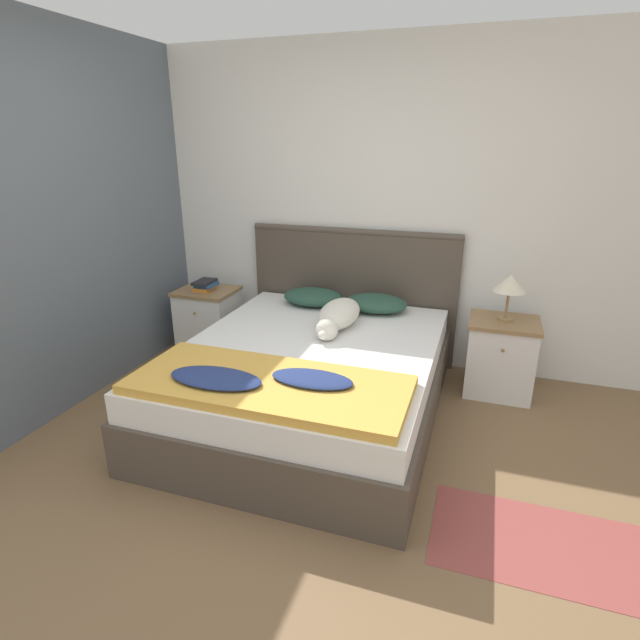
% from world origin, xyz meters
% --- Properties ---
extents(ground_plane, '(16.00, 16.00, 0.00)m').
position_xyz_m(ground_plane, '(0.00, 0.00, 0.00)').
color(ground_plane, brown).
extents(wall_back, '(9.00, 0.06, 2.55)m').
position_xyz_m(wall_back, '(0.00, 2.13, 1.27)').
color(wall_back, white).
rests_on(wall_back, ground_plane).
extents(wall_side_left, '(0.06, 3.10, 2.55)m').
position_xyz_m(wall_side_left, '(-1.74, 1.05, 1.27)').
color(wall_side_left, slate).
rests_on(wall_side_left, ground_plane).
extents(bed, '(1.68, 2.08, 0.52)m').
position_xyz_m(bed, '(-0.06, 0.99, 0.26)').
color(bed, '#4C4238').
rests_on(bed, ground_plane).
extents(headboard, '(1.76, 0.06, 1.13)m').
position_xyz_m(headboard, '(-0.06, 2.06, 0.58)').
color(headboard, '#4C4238').
rests_on(headboard, ground_plane).
extents(nightstand_left, '(0.49, 0.44, 0.57)m').
position_xyz_m(nightstand_left, '(-1.29, 1.74, 0.29)').
color(nightstand_left, white).
rests_on(nightstand_left, ground_plane).
extents(nightstand_right, '(0.49, 0.44, 0.57)m').
position_xyz_m(nightstand_right, '(1.17, 1.74, 0.29)').
color(nightstand_right, white).
rests_on(nightstand_right, ground_plane).
extents(pillow_left, '(0.50, 0.36, 0.13)m').
position_xyz_m(pillow_left, '(-0.33, 1.80, 0.59)').
color(pillow_left, '#284C3D').
rests_on(pillow_left, bed).
extents(pillow_right, '(0.50, 0.36, 0.13)m').
position_xyz_m(pillow_right, '(0.20, 1.80, 0.59)').
color(pillow_right, '#284C3D').
rests_on(pillow_right, bed).
extents(quilt, '(1.53, 0.64, 0.09)m').
position_xyz_m(quilt, '(-0.07, 0.32, 0.56)').
color(quilt, gold).
rests_on(quilt, bed).
extents(dog, '(0.27, 0.76, 0.18)m').
position_xyz_m(dog, '(0.02, 1.37, 0.61)').
color(dog, silver).
rests_on(dog, bed).
extents(book_stack, '(0.16, 0.22, 0.09)m').
position_xyz_m(book_stack, '(-1.29, 1.73, 0.62)').
color(book_stack, orange).
rests_on(book_stack, nightstand_left).
extents(table_lamp, '(0.23, 0.23, 0.34)m').
position_xyz_m(table_lamp, '(1.17, 1.75, 0.84)').
color(table_lamp, '#9E7A4C').
rests_on(table_lamp, nightstand_right).
extents(rug, '(1.24, 0.58, 0.00)m').
position_xyz_m(rug, '(1.49, 0.20, 0.00)').
color(rug, '#93423D').
rests_on(rug, ground_plane).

